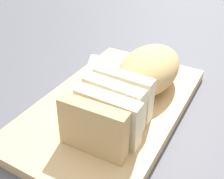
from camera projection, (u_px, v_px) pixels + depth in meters
ground_plane at (112, 111)px, 0.56m from camera, size 3.00×3.00×0.00m
cutting_board at (112, 106)px, 0.56m from camera, size 0.44×0.27×0.02m
bread_loaf at (137, 81)px, 0.53m from camera, size 0.33×0.13×0.09m
bread_knife at (81, 93)px, 0.56m from camera, size 0.24×0.11×0.02m
crumb_near_knife at (125, 97)px, 0.56m from camera, size 0.01×0.01×0.01m
crumb_near_loaf at (112, 130)px, 0.48m from camera, size 0.01×0.01×0.01m
crumb_stray_left at (81, 107)px, 0.53m from camera, size 0.00×0.00×0.00m
crumb_stray_right at (90, 105)px, 0.54m from camera, size 0.01×0.01×0.01m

